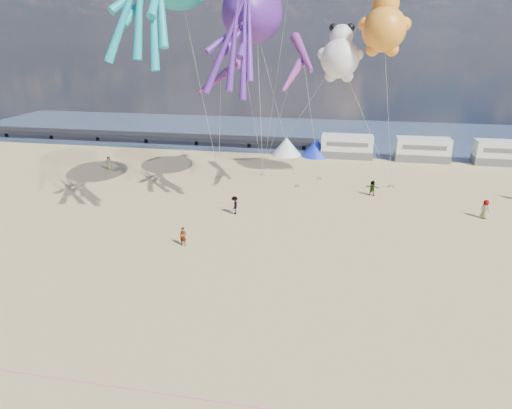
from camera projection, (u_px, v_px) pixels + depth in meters
name	position (u px, v px, depth m)	size (l,w,h in m)	color
ground	(229.00, 332.00, 24.54)	(120.00, 120.00, 0.00)	#DBBF7E
water	(310.00, 134.00, 75.27)	(120.00, 120.00, 0.00)	#32435F
pier	(121.00, 135.00, 69.74)	(60.00, 3.00, 0.50)	black
motorhome_0	(347.00, 146.00, 59.86)	(6.60, 2.50, 3.00)	silver
motorhome_1	(422.00, 150.00, 58.18)	(6.60, 2.50, 3.00)	silver
motorhome_2	(503.00, 153.00, 56.50)	(6.60, 2.50, 3.00)	silver
tent_white	(286.00, 146.00, 61.38)	(4.00, 4.00, 2.40)	white
tent_blue	(316.00, 147.00, 60.67)	(4.00, 4.00, 2.40)	#1933CC
rope_line	(201.00, 399.00, 19.92)	(0.03, 0.03, 34.00)	#F2338C
standing_person	(183.00, 237.00, 34.50)	(0.54, 0.35, 1.48)	tan
beachgoer_0	(485.00, 209.00, 39.73)	(0.62, 0.41, 1.70)	#7F6659
beachgoer_2	(235.00, 205.00, 40.71)	(0.81, 0.63, 1.66)	#7F6659
beachgoer_4	(372.00, 188.00, 45.54)	(0.92, 0.38, 1.56)	#7F6659
beachgoer_6	(109.00, 163.00, 54.71)	(0.57, 0.38, 1.57)	#7F6659
sandbag_a	(219.00, 177.00, 51.53)	(0.50, 0.35, 0.22)	gray
sandbag_b	(297.00, 186.00, 48.47)	(0.50, 0.35, 0.22)	gray
sandbag_c	(392.00, 186.00, 48.37)	(0.50, 0.35, 0.22)	gray
sandbag_d	(319.00, 178.00, 51.06)	(0.50, 0.35, 0.22)	gray
sandbag_e	(263.00, 175.00, 52.43)	(0.50, 0.35, 0.22)	gray
kite_octopus_purple	(252.00, 13.00, 41.17)	(4.50, 10.50, 12.00)	#56228E
kite_panda	(340.00, 59.00, 44.85)	(4.62, 4.35, 6.52)	white
kite_teddy_orange	(384.00, 29.00, 42.34)	(4.95, 4.66, 6.99)	orange
windsock_left	(221.00, 77.00, 47.68)	(1.10, 7.71, 7.71)	red
windsock_mid	(303.00, 53.00, 41.96)	(1.00, 6.58, 6.58)	red
windsock_right	(292.00, 77.00, 40.48)	(0.90, 4.58, 4.58)	red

